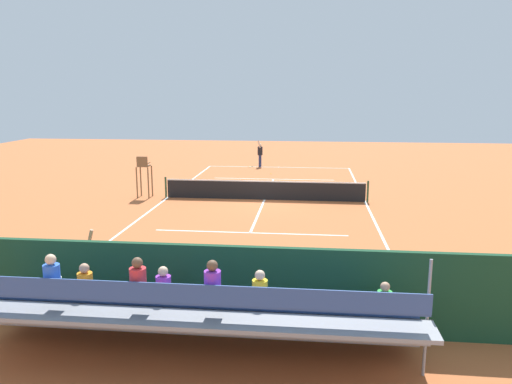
{
  "coord_description": "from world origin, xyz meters",
  "views": [
    {
      "loc": [
        -2.24,
        24.56,
        5.39
      ],
      "look_at": [
        0.0,
        4.0,
        1.2
      ],
      "focal_mm": 35.12,
      "sensor_mm": 36.0,
      "label": 1
    }
  ],
  "objects_px": {
    "line_judge": "(87,266)",
    "tennis_net": "(265,190)",
    "tennis_player": "(260,153)",
    "equipment_bag": "(226,310)",
    "tennis_racket": "(251,167)",
    "umpire_chair": "(144,172)",
    "courtside_bench": "(308,297)",
    "tennis_ball_near": "(271,174)",
    "bleacher_stand": "(192,314)"
  },
  "relations": [
    {
      "from": "line_judge",
      "to": "courtside_bench",
      "type": "bearing_deg",
      "value": 177.19
    },
    {
      "from": "bleacher_stand",
      "to": "line_judge",
      "type": "bearing_deg",
      "value": -35.73
    },
    {
      "from": "courtside_bench",
      "to": "tennis_net",
      "type": "bearing_deg",
      "value": -80.34
    },
    {
      "from": "bleacher_stand",
      "to": "line_judge",
      "type": "distance_m",
      "value": 4.06
    },
    {
      "from": "tennis_racket",
      "to": "equipment_bag",
      "type": "bearing_deg",
      "value": 95.46
    },
    {
      "from": "tennis_player",
      "to": "tennis_ball_near",
      "type": "relative_size",
      "value": 29.18
    },
    {
      "from": "umpire_chair",
      "to": "equipment_bag",
      "type": "xyz_separation_m",
      "value": [
        -6.5,
        13.3,
        -1.13
      ]
    },
    {
      "from": "equipment_bag",
      "to": "tennis_racket",
      "type": "bearing_deg",
      "value": -84.54
    },
    {
      "from": "equipment_bag",
      "to": "tennis_racket",
      "type": "distance_m",
      "value": 24.36
    },
    {
      "from": "umpire_chair",
      "to": "courtside_bench",
      "type": "relative_size",
      "value": 1.19
    },
    {
      "from": "tennis_net",
      "to": "courtside_bench",
      "type": "relative_size",
      "value": 5.72
    },
    {
      "from": "tennis_net",
      "to": "tennis_racket",
      "type": "xyz_separation_m",
      "value": [
        2.02,
        -10.85,
        -0.49
      ]
    },
    {
      "from": "equipment_bag",
      "to": "tennis_player",
      "type": "height_order",
      "value": "tennis_player"
    },
    {
      "from": "courtside_bench",
      "to": "tennis_racket",
      "type": "distance_m",
      "value": 24.51
    },
    {
      "from": "courtside_bench",
      "to": "tennis_player",
      "type": "bearing_deg",
      "value": -81.57
    },
    {
      "from": "bleacher_stand",
      "to": "tennis_ball_near",
      "type": "height_order",
      "value": "bleacher_stand"
    },
    {
      "from": "tennis_racket",
      "to": "tennis_net",
      "type": "bearing_deg",
      "value": 100.53
    },
    {
      "from": "umpire_chair",
      "to": "equipment_bag",
      "type": "bearing_deg",
      "value": 116.05
    },
    {
      "from": "tennis_net",
      "to": "tennis_player",
      "type": "relative_size",
      "value": 5.35
    },
    {
      "from": "bleacher_stand",
      "to": "courtside_bench",
      "type": "xyz_separation_m",
      "value": [
        -2.33,
        -2.09,
        -0.41
      ]
    },
    {
      "from": "tennis_player",
      "to": "bleacher_stand",
      "type": "bearing_deg",
      "value": 92.77
    },
    {
      "from": "line_judge",
      "to": "equipment_bag",
      "type": "bearing_deg",
      "value": 173.7
    },
    {
      "from": "bleacher_stand",
      "to": "umpire_chair",
      "type": "relative_size",
      "value": 4.23
    },
    {
      "from": "bleacher_stand",
      "to": "tennis_racket",
      "type": "bearing_deg",
      "value": -85.76
    },
    {
      "from": "equipment_bag",
      "to": "line_judge",
      "type": "height_order",
      "value": "line_judge"
    },
    {
      "from": "umpire_chair",
      "to": "tennis_ball_near",
      "type": "relative_size",
      "value": 32.42
    },
    {
      "from": "tennis_net",
      "to": "bleacher_stand",
      "type": "relative_size",
      "value": 1.14
    },
    {
      "from": "tennis_net",
      "to": "courtside_bench",
      "type": "xyz_separation_m",
      "value": [
        -2.26,
        13.27,
        0.06
      ]
    },
    {
      "from": "tennis_racket",
      "to": "tennis_ball_near",
      "type": "height_order",
      "value": "tennis_ball_near"
    },
    {
      "from": "umpire_chair",
      "to": "equipment_bag",
      "type": "relative_size",
      "value": 2.38
    },
    {
      "from": "tennis_ball_near",
      "to": "bleacher_stand",
      "type": "bearing_deg",
      "value": 90.57
    },
    {
      "from": "bleacher_stand",
      "to": "courtside_bench",
      "type": "relative_size",
      "value": 5.03
    },
    {
      "from": "tennis_net",
      "to": "equipment_bag",
      "type": "distance_m",
      "value": 13.41
    },
    {
      "from": "equipment_bag",
      "to": "line_judge",
      "type": "bearing_deg",
      "value": -6.3
    },
    {
      "from": "bleacher_stand",
      "to": "tennis_player",
      "type": "relative_size",
      "value": 4.7
    },
    {
      "from": "courtside_bench",
      "to": "tennis_racket",
      "type": "xyz_separation_m",
      "value": [
        4.28,
        -24.12,
        -0.54
      ]
    },
    {
      "from": "line_judge",
      "to": "tennis_net",
      "type": "bearing_deg",
      "value": -104.52
    },
    {
      "from": "tennis_player",
      "to": "tennis_racket",
      "type": "distance_m",
      "value": 1.23
    },
    {
      "from": "bleacher_stand",
      "to": "umpire_chair",
      "type": "bearing_deg",
      "value": -68.13
    },
    {
      "from": "bleacher_stand",
      "to": "tennis_player",
      "type": "bearing_deg",
      "value": -87.23
    },
    {
      "from": "courtside_bench",
      "to": "tennis_racket",
      "type": "height_order",
      "value": "courtside_bench"
    },
    {
      "from": "umpire_chair",
      "to": "tennis_net",
      "type": "bearing_deg",
      "value": -179.07
    },
    {
      "from": "tennis_racket",
      "to": "line_judge",
      "type": "relative_size",
      "value": 0.3
    },
    {
      "from": "bleacher_stand",
      "to": "tennis_racket",
      "type": "xyz_separation_m",
      "value": [
        1.94,
        -26.22,
        -0.95
      ]
    },
    {
      "from": "equipment_bag",
      "to": "courtside_bench",
      "type": "bearing_deg",
      "value": -176.25
    },
    {
      "from": "umpire_chair",
      "to": "equipment_bag",
      "type": "height_order",
      "value": "umpire_chair"
    },
    {
      "from": "tennis_racket",
      "to": "tennis_ball_near",
      "type": "bearing_deg",
      "value": 119.89
    },
    {
      "from": "tennis_net",
      "to": "tennis_ball_near",
      "type": "relative_size",
      "value": 156.06
    },
    {
      "from": "courtside_bench",
      "to": "tennis_ball_near",
      "type": "distance_m",
      "value": 21.3
    },
    {
      "from": "umpire_chair",
      "to": "tennis_player",
      "type": "xyz_separation_m",
      "value": [
        -4.85,
        -11.21,
        -0.3
      ]
    }
  ]
}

